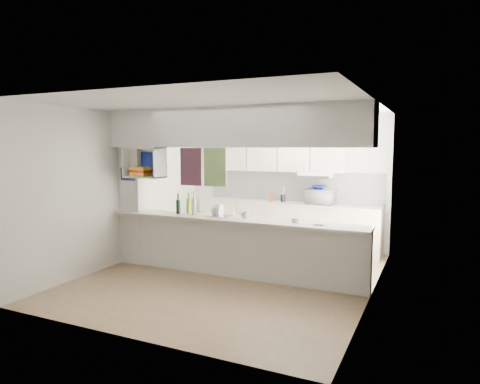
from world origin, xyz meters
The scene contains 16 objects.
floor centered at (0.00, 0.00, 0.00)m, with size 4.80×4.80×0.00m, color #927155.
ceiling centered at (0.00, 0.00, 2.60)m, with size 4.80×4.80×0.00m, color white.
wall_back centered at (0.00, 2.40, 1.30)m, with size 4.20×4.20×0.00m, color silver.
wall_left centered at (-2.10, 0.00, 1.30)m, with size 4.80×4.80×0.00m, color silver.
wall_right centered at (2.10, 0.00, 1.30)m, with size 4.80×4.80×0.00m, color silver.
servery_partition centered at (-0.17, 0.00, 1.66)m, with size 4.20×0.50×2.60m.
cubby_shelf centered at (-1.57, -0.06, 1.71)m, with size 0.65×0.35×0.50m.
kitchen_run centered at (0.16, 2.14, 0.83)m, with size 3.60×0.63×2.24m.
microwave centered at (0.85, 2.14, 1.06)m, with size 0.51×0.35×0.28m, color white.
bowl centered at (0.81, 2.14, 1.24)m, with size 0.27×0.27×0.07m, color navy.
dish_rack centered at (-0.23, 0.05, 1.00)m, with size 0.39×0.30×0.21m.
cup centered at (0.25, -0.05, 0.99)m, with size 0.13×0.13×0.10m, color white.
wine_bottles centered at (-0.82, 0.04, 1.05)m, with size 0.37×0.15×0.36m.
plastic_tubs centered at (1.05, 0.03, 0.95)m, with size 0.49×0.17×0.07m.
utensil_jar centered at (0.09, 2.15, 0.99)m, with size 0.10×0.10×0.14m, color black.
knife_block centered at (-0.17, 2.18, 1.01)m, with size 0.09×0.08×0.19m, color brown.
Camera 1 is at (2.84, -5.84, 2.02)m, focal length 32.00 mm.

